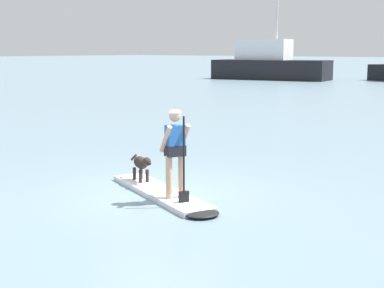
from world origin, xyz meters
TOP-DOWN VIEW (x-y plane):
  - ground_plane at (0.00, 0.00)m, footprint 400.00×400.00m
  - paddleboard at (0.21, -0.09)m, footprint 3.64×2.01m
  - person_paddler at (0.64, -0.27)m, footprint 0.68×0.59m
  - dog at (-0.84, 0.35)m, footprint 0.95×0.46m
  - moored_boat_far_port at (-22.25, 39.78)m, footprint 11.45×5.43m

SIDE VIEW (x-z plane):
  - ground_plane at x=0.00m, z-range 0.00..0.00m
  - paddleboard at x=0.21m, z-range 0.00..0.10m
  - dog at x=-0.84m, z-range 0.19..0.75m
  - person_paddler at x=0.64m, z-range 0.23..1.89m
  - moored_boat_far_port at x=-22.25m, z-range -3.19..6.06m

